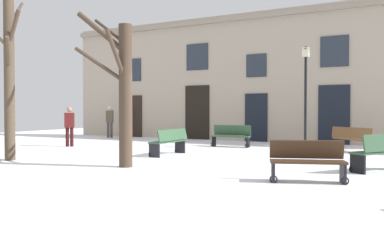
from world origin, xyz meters
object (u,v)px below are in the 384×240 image
object	(u,v)px
streetlamp	(306,86)
bench_back_to_back_left	(379,152)
bench_back_to_back_right	(169,141)
bench_near_lamp	(307,161)
tree_center	(9,74)
tree_left_of_center	(123,87)
bench_facing_shops	(354,139)
person_strolling	(110,120)
person_near_bench	(69,125)
bench_near_center_tree	(231,136)

from	to	relation	value
streetlamp	bench_back_to_back_left	world-z (taller)	streetlamp
bench_back_to_back_right	streetlamp	bearing A→B (deg)	140.43
bench_near_lamp	bench_back_to_back_left	bearing A→B (deg)	41.40
tree_center	tree_left_of_center	size ratio (longest dim) A/B	1.20
bench_facing_shops	person_strolling	world-z (taller)	person_strolling
person_strolling	bench_back_to_back_right	bearing A→B (deg)	-66.02
bench_near_lamp	person_near_bench	distance (m)	11.28
bench_back_to_back_right	person_near_bench	world-z (taller)	person_near_bench
streetlamp	bench_near_center_tree	size ratio (longest dim) A/B	2.41
bench_near_center_tree	bench_near_lamp	bearing A→B (deg)	-61.99
bench_facing_shops	person_strolling	size ratio (longest dim) A/B	1.01
bench_near_lamp	person_strolling	size ratio (longest dim) A/B	0.92
bench_facing_shops	person_near_bench	xyz separation A→B (m)	(-10.73, -3.39, 0.45)
streetlamp	bench_facing_shops	size ratio (longest dim) A/B	2.23
bench_near_center_tree	person_strolling	size ratio (longest dim) A/B	0.94
bench_near_lamp	bench_near_center_tree	xyz separation A→B (m)	(-4.56, 6.96, 0.00)
bench_facing_shops	bench_back_to_back_right	bearing A→B (deg)	76.14
bench_back_to_back_right	person_strolling	bearing A→B (deg)	-126.91
bench_back_to_back_left	person_near_bench	xyz separation A→B (m)	(-11.83, 1.62, 0.44)
tree_center	streetlamp	distance (m)	10.41
bench_back_to_back_left	person_near_bench	size ratio (longest dim) A/B	0.92
bench_back_to_back_right	bench_facing_shops	world-z (taller)	bench_facing_shops
streetlamp	bench_back_to_back_right	size ratio (longest dim) A/B	2.26
streetlamp	bench_back_to_back_left	bearing A→B (deg)	-59.80
tree_center	bench_back_to_back_left	bearing A→B (deg)	15.03
tree_center	streetlamp	xyz separation A→B (m)	(7.17, 7.55, -0.18)
tree_left_of_center	person_near_bench	xyz separation A→B (m)	(-5.71, 3.84, -1.21)
streetlamp	bench_near_lamp	xyz separation A→B (m)	(1.57, -7.15, -1.98)
bench_back_to_back_left	bench_facing_shops	bearing A→B (deg)	-133.88
bench_back_to_back_right	bench_near_lamp	xyz separation A→B (m)	(5.20, -3.04, -0.02)
streetlamp	bench_back_to_back_right	bearing A→B (deg)	-131.37
tree_center	bench_back_to_back_right	xyz separation A→B (m)	(3.54, 3.44, -2.14)
person_near_bench	streetlamp	bearing A→B (deg)	165.19
bench_back_to_back_left	bench_near_center_tree	bearing A→B (deg)	-94.91
bench_near_lamp	person_near_bench	xyz separation A→B (m)	(-10.57, 3.91, 0.47)
streetlamp	bench_back_to_back_left	xyz separation A→B (m)	(2.83, -4.87, -1.95)
bench_near_lamp	streetlamp	bearing A→B (deg)	82.66
tree_left_of_center	bench_back_to_back_left	world-z (taller)	tree_left_of_center
bench_facing_shops	bench_near_center_tree	bearing A→B (deg)	41.82
streetlamp	bench_back_to_back_left	distance (m)	5.96
bench_facing_shops	bench_near_center_tree	distance (m)	4.74
person_strolling	bench_back_to_back_left	bearing A→B (deg)	-52.96
person_strolling	streetlamp	bearing A→B (deg)	-36.39
bench_back_to_back_right	bench_facing_shops	distance (m)	6.85
streetlamp	bench_near_lamp	bearing A→B (deg)	-77.59
tree_left_of_center	bench_facing_shops	xyz separation A→B (m)	(5.03, 7.23, -1.66)
tree_left_of_center	bench_back_to_back_right	distance (m)	3.42
tree_center	person_strolling	distance (m)	10.17
bench_near_lamp	bench_facing_shops	size ratio (longest dim) A/B	0.91
tree_left_of_center	streetlamp	size ratio (longest dim) A/B	1.04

